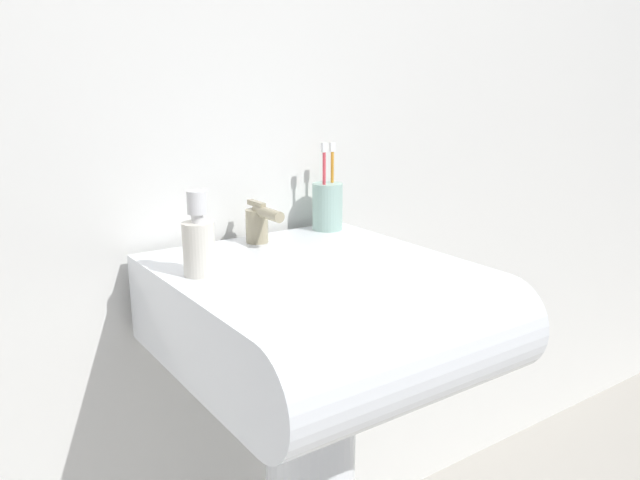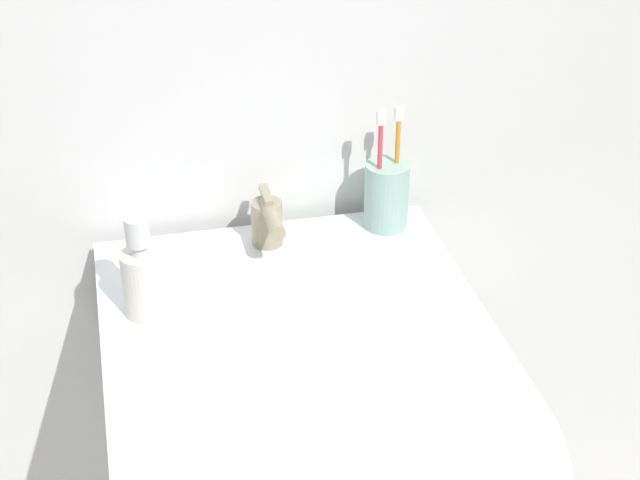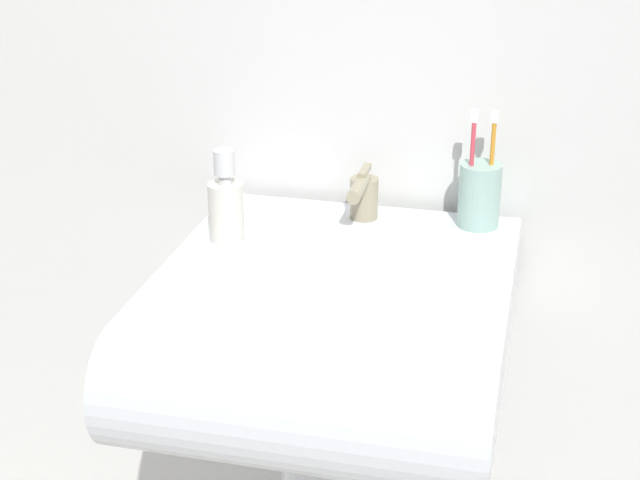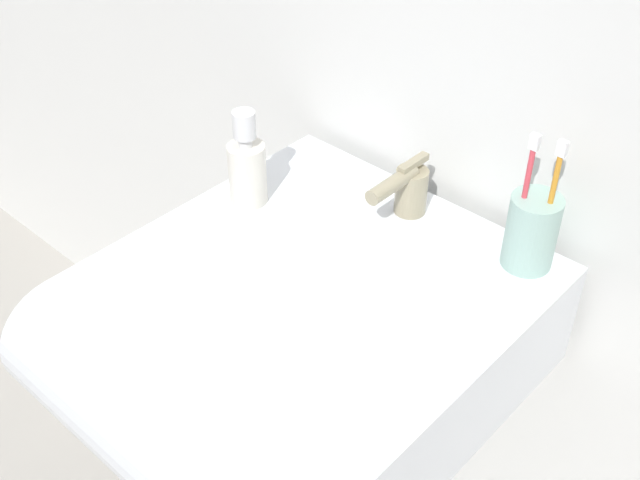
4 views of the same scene
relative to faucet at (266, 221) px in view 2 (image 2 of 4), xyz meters
name	(u,v)px [view 2 (image 2 of 4)]	position (x,y,z in m)	size (l,w,h in m)	color
sink_basin	(305,396)	(0.00, -0.24, -0.13)	(0.50, 0.58, 0.17)	white
faucet	(266,221)	(0.00, 0.00, 0.00)	(0.05, 0.12, 0.08)	tan
toothbrush_cup	(387,194)	(0.19, 0.02, 0.01)	(0.07, 0.07, 0.19)	#99BFB2
soap_bottle	(143,277)	(-0.18, -0.13, 0.01)	(0.05, 0.05, 0.14)	silver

